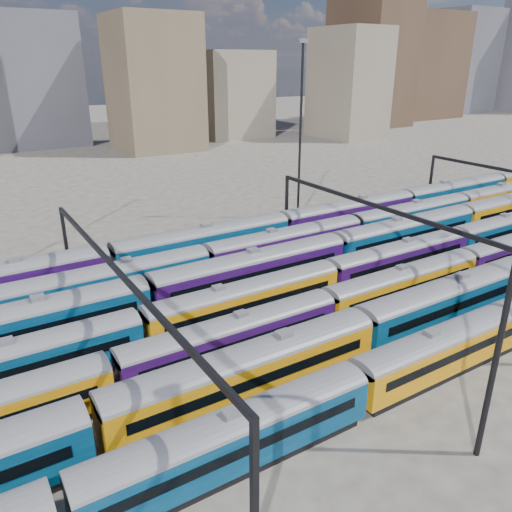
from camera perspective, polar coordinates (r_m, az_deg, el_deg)
ground at (r=51.45m, az=7.14°, el=-5.05°), size 500.00×500.00×0.00m
rake_1 at (r=41.40m, az=11.94°, el=-8.03°), size 128.01×3.12×5.26m
rake_2 at (r=51.35m, az=16.46°, el=-2.81°), size 134.60×2.81×4.73m
rake_3 at (r=51.18m, az=8.47°, el=-2.10°), size 119.12×2.91×4.89m
rake_4 at (r=65.18m, az=16.66°, el=2.75°), size 156.67×3.27×5.52m
rake_5 at (r=54.25m, az=-5.77°, el=-0.37°), size 127.06×3.10×5.22m
rake_6 at (r=64.76m, az=3.08°, el=3.54°), size 134.95×3.29×5.55m
gantry_1 at (r=40.04m, az=-15.41°, el=-2.97°), size 0.35×40.35×8.03m
gantry_2 at (r=55.43m, az=15.59°, el=3.85°), size 0.35×40.35×8.03m
mast_3 at (r=74.77m, az=5.12°, el=14.59°), size 1.40×0.50×25.60m
skyline at (r=194.81m, az=12.53°, el=20.43°), size 399.22×60.48×50.03m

